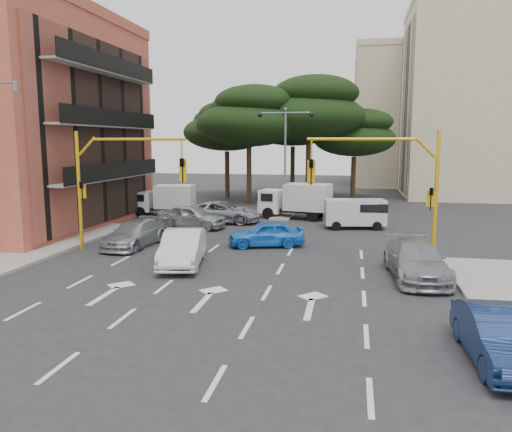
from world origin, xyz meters
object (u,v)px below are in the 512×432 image
(signal_mast_right, at_px, (394,178))
(street_lamp_center, at_px, (285,142))
(car_silver_wagon, at_px, (134,234))
(box_truck_a, at_px, (164,200))
(car_blue_compact, at_px, (266,234))
(car_silver_cross_a, at_px, (223,212))
(car_white_hatch, at_px, (183,248))
(car_silver_parked, at_px, (416,260))
(signal_mast_left, at_px, (111,174))
(car_silver_cross_b, at_px, (192,217))
(box_truck_b, at_px, (295,201))
(car_navy_parked, at_px, (499,336))
(van_white, at_px, (355,214))

(signal_mast_right, distance_m, street_lamp_center, 15.65)
(car_silver_wagon, relative_size, box_truck_a, 1.02)
(car_blue_compact, height_order, car_silver_cross_a, car_silver_cross_a)
(car_silver_wagon, bearing_deg, car_white_hatch, -36.30)
(car_blue_compact, bearing_deg, signal_mast_right, 52.13)
(signal_mast_right, relative_size, car_silver_parked, 1.17)
(street_lamp_center, distance_m, car_silver_parked, 18.69)
(car_white_hatch, xyz_separation_m, box_truck_a, (-6.36, 14.03, 0.35))
(car_blue_compact, relative_size, car_silver_cross_a, 0.77)
(car_silver_wagon, bearing_deg, car_silver_cross_a, 77.33)
(signal_mast_left, relative_size, car_silver_parked, 1.17)
(signal_mast_right, height_order, car_silver_cross_b, signal_mast_right)
(box_truck_b, bearing_deg, car_navy_parked, -149.76)
(signal_mast_right, bearing_deg, van_white, 100.41)
(car_navy_parked, bearing_deg, box_truck_a, 125.80)
(car_silver_cross_a, bearing_deg, street_lamp_center, -39.74)
(car_silver_cross_a, relative_size, car_silver_cross_b, 1.17)
(signal_mast_right, xyz_separation_m, car_silver_wagon, (-13.02, 1.14, -3.20))
(car_silver_cross_b, distance_m, box_truck_b, 8.04)
(signal_mast_right, bearing_deg, car_navy_parked, -79.36)
(car_navy_parked, bearing_deg, car_white_hatch, 141.74)
(box_truck_b, bearing_deg, signal_mast_left, 158.99)
(street_lamp_center, height_order, car_silver_cross_a, street_lamp_center)
(car_navy_parked, height_order, box_truck_b, box_truck_b)
(signal_mast_right, xyz_separation_m, car_silver_parked, (0.80, -2.41, -3.14))
(street_lamp_center, bearing_deg, car_silver_cross_a, -128.93)
(car_blue_compact, bearing_deg, car_silver_parked, 39.02)
(car_silver_wagon, xyz_separation_m, car_navy_parked, (14.91, -11.23, 0.00))
(car_blue_compact, relative_size, car_silver_parked, 0.78)
(car_white_hatch, relative_size, car_blue_compact, 1.20)
(signal_mast_left, bearing_deg, box_truck_a, 99.35)
(street_lamp_center, height_order, box_truck_b, street_lamp_center)
(car_blue_compact, height_order, box_truck_a, box_truck_a)
(car_silver_wagon, relative_size, van_white, 1.25)
(car_silver_cross_b, distance_m, car_navy_parked, 21.91)
(street_lamp_center, bearing_deg, box_truck_a, -166.37)
(car_white_hatch, xyz_separation_m, car_silver_cross_a, (-1.24, 11.66, -0.06))
(signal_mast_right, height_order, car_navy_parked, signal_mast_right)
(car_silver_wagon, bearing_deg, signal_mast_right, -0.54)
(car_blue_compact, bearing_deg, street_lamp_center, 166.89)
(street_lamp_center, height_order, box_truck_a, street_lamp_center)
(car_silver_wagon, bearing_deg, van_white, 38.97)
(car_silver_parked, bearing_deg, box_truck_b, 109.02)
(signal_mast_right, xyz_separation_m, box_truck_a, (-15.57, 11.88, -2.75))
(car_silver_wagon, height_order, box_truck_b, box_truck_b)
(signal_mast_left, xyz_separation_m, car_silver_cross_a, (3.17, 9.51, -3.17))
(car_silver_wagon, bearing_deg, signal_mast_left, -112.90)
(car_white_hatch, height_order, car_silver_wagon, car_white_hatch)
(car_blue_compact, distance_m, box_truck_b, 9.88)
(box_truck_b, bearing_deg, van_white, -117.83)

